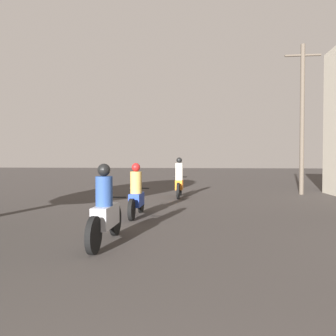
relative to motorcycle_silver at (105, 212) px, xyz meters
name	(u,v)px	position (x,y,z in m)	size (l,w,h in m)	color
motorcycle_silver	(105,212)	(0.00, 0.00, 0.00)	(0.60, 2.06, 1.55)	black
motorcycle_blue	(136,195)	(-0.01, 3.04, -0.01)	(0.60, 1.92, 1.52)	black
motorcycle_orange	(179,182)	(0.88, 7.85, 0.05)	(0.60, 2.01, 1.70)	black
utility_pole_far	(302,116)	(6.41, 9.52, 2.98)	(1.60, 0.20, 6.87)	#4C4238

